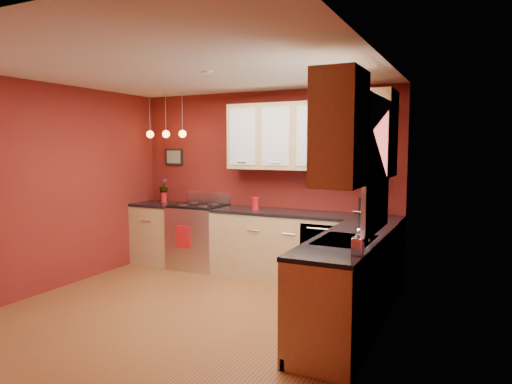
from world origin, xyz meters
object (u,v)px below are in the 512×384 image
at_px(red_canister, 256,203).
at_px(soap_pump, 358,242).
at_px(sink, 345,242).
at_px(coffee_maker, 367,208).
at_px(gas_range, 199,236).

distance_m(red_canister, soap_pump, 2.76).
bearing_deg(sink, coffee_maker, 94.90).
height_order(gas_range, sink, sink).
bearing_deg(gas_range, soap_pump, -35.55).
height_order(sink, red_canister, sink).
bearing_deg(soap_pump, coffee_maker, 100.37).
bearing_deg(coffee_maker, red_canister, -161.81).
relative_size(gas_range, soap_pump, 5.28).
relative_size(gas_range, red_canister, 6.36).
bearing_deg(red_canister, sink, -41.44).
relative_size(sink, soap_pump, 3.33).
bearing_deg(coffee_maker, sink, -68.91).
bearing_deg(red_canister, gas_range, 177.51).
height_order(sink, soap_pump, sink).
height_order(gas_range, red_canister, red_canister).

